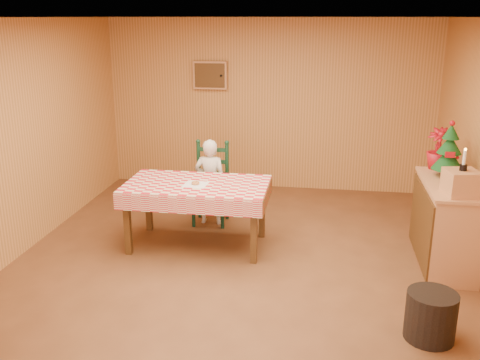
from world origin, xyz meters
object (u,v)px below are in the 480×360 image
(dining_table, at_px, (197,190))
(shelf_unit, at_px, (445,224))
(storage_bin, at_px, (431,316))
(christmas_tree, at_px, (449,151))
(crate, at_px, (461,183))
(ladder_chair, at_px, (211,185))
(seated_child, at_px, (210,182))

(dining_table, distance_m, shelf_unit, 2.77)
(shelf_unit, relative_size, storage_bin, 2.95)
(shelf_unit, bearing_deg, christmas_tree, 88.02)
(dining_table, bearing_deg, christmas_tree, 3.93)
(storage_bin, bearing_deg, dining_table, 146.56)
(crate, distance_m, christmas_tree, 0.67)
(dining_table, distance_m, crate, 2.83)
(ladder_chair, xyz_separation_m, christmas_tree, (2.77, -0.60, 0.71))
(seated_child, bearing_deg, christmas_tree, 168.97)
(dining_table, distance_m, ladder_chair, 0.81)
(ladder_chair, relative_size, shelf_unit, 0.87)
(christmas_tree, bearing_deg, storage_bin, -102.55)
(dining_table, bearing_deg, storage_bin, -33.44)
(seated_child, bearing_deg, ladder_chair, -90.00)
(christmas_tree, bearing_deg, dining_table, -176.07)
(ladder_chair, xyz_separation_m, storage_bin, (2.38, -2.36, -0.29))
(dining_table, relative_size, christmas_tree, 2.67)
(dining_table, height_order, crate, crate)
(ladder_chair, height_order, christmas_tree, christmas_tree)
(storage_bin, bearing_deg, shelf_unit, 75.77)
(ladder_chair, xyz_separation_m, seated_child, (0.00, -0.06, 0.06))
(ladder_chair, bearing_deg, storage_bin, -44.75)
(christmas_tree, bearing_deg, shelf_unit, -91.98)
(seated_child, distance_m, crate, 3.05)
(ladder_chair, bearing_deg, christmas_tree, -12.16)
(seated_child, height_order, shelf_unit, seated_child)
(seated_child, relative_size, crate, 3.75)
(shelf_unit, bearing_deg, storage_bin, -104.23)
(dining_table, xyz_separation_m, christmas_tree, (2.77, 0.19, 0.52))
(crate, xyz_separation_m, storage_bin, (-0.39, -1.11, -0.85))
(dining_table, relative_size, seated_child, 1.47)
(seated_child, height_order, storage_bin, seated_child)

